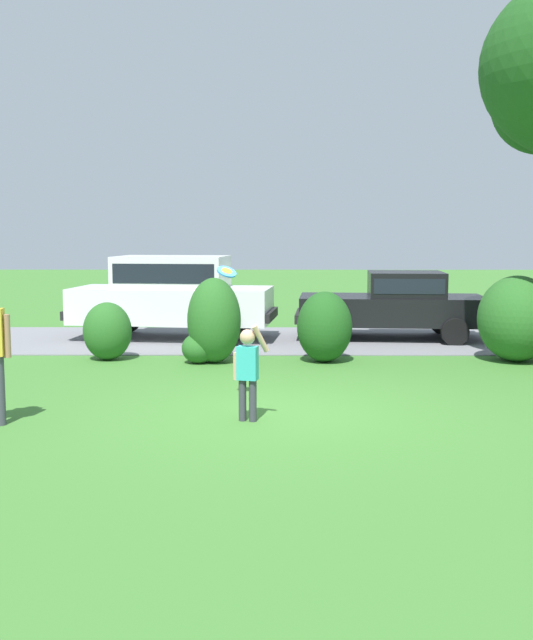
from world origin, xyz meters
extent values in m
plane|color=#3D752D|center=(0.00, 0.00, 0.00)|extent=(80.00, 80.00, 0.00)
cube|color=slate|center=(0.00, 6.95, 0.01)|extent=(28.00, 4.40, 0.02)
ellipsoid|color=#286023|center=(-3.33, 4.26, 0.56)|extent=(0.94, 0.85, 1.12)
ellipsoid|color=#286023|center=(-1.24, 3.98, 0.81)|extent=(1.01, 1.05, 1.61)
ellipsoid|color=#286023|center=(-1.53, 3.90, 0.29)|extent=(0.64, 0.64, 0.57)
ellipsoid|color=#1E511C|center=(0.85, 4.06, 0.67)|extent=(1.05, 1.04, 1.35)
ellipsoid|color=#286023|center=(4.53, 4.16, 0.82)|extent=(1.47, 1.56, 1.64)
cube|color=black|center=(2.62, 7.18, 0.68)|extent=(4.33, 2.17, 0.64)
cube|color=black|center=(2.93, 7.16, 1.28)|extent=(1.80, 1.75, 0.56)
cube|color=black|center=(2.93, 7.16, 1.28)|extent=(1.67, 1.76, 0.34)
cylinder|color=black|center=(1.25, 6.35, 0.30)|extent=(0.62, 0.27, 0.60)
cylinder|color=black|center=(1.40, 8.22, 0.30)|extent=(0.62, 0.27, 0.60)
cylinder|color=black|center=(3.84, 6.14, 0.30)|extent=(0.62, 0.27, 0.60)
cylinder|color=black|center=(3.99, 8.01, 0.30)|extent=(0.62, 0.27, 0.60)
cube|color=black|center=(0.49, 7.35, 0.52)|extent=(0.26, 1.75, 0.20)
cube|color=black|center=(4.75, 7.01, 0.52)|extent=(0.26, 1.75, 0.20)
cube|color=white|center=(-2.43, 7.10, 0.80)|extent=(4.68, 2.34, 0.80)
cube|color=white|center=(-2.43, 7.10, 1.56)|extent=(2.64, 1.89, 0.72)
cube|color=black|center=(-2.43, 7.10, 1.56)|extent=(2.45, 1.89, 0.43)
cylinder|color=black|center=(-3.93, 6.32, 0.34)|extent=(0.70, 0.30, 0.68)
cylinder|color=black|center=(-3.71, 8.19, 0.34)|extent=(0.70, 0.30, 0.68)
cylinder|color=black|center=(-1.16, 6.01, 0.34)|extent=(0.70, 0.30, 0.68)
cylinder|color=black|center=(-0.94, 7.87, 0.34)|extent=(0.70, 0.30, 0.68)
cube|color=black|center=(-4.71, 7.36, 0.60)|extent=(0.32, 1.75, 0.20)
cube|color=black|center=(-0.16, 6.84, 0.60)|extent=(0.32, 1.75, 0.20)
cylinder|color=#383842|center=(-0.54, -0.47, 0.28)|extent=(0.10, 0.10, 0.55)
cylinder|color=#383842|center=(-0.40, -0.51, 0.28)|extent=(0.10, 0.10, 0.55)
cube|color=#33B2B2|center=(-0.47, -0.49, 0.77)|extent=(0.29, 0.22, 0.44)
sphere|color=tan|center=(-0.47, -0.49, 1.11)|extent=(0.20, 0.20, 0.20)
cylinder|color=tan|center=(-0.30, -0.48, 1.09)|extent=(0.23, 0.21, 0.39)
cylinder|color=tan|center=(-0.62, -0.45, 0.72)|extent=(0.07, 0.07, 0.36)
cylinder|color=#337FDB|center=(-0.79, 0.43, 1.91)|extent=(0.31, 0.27, 0.22)
cylinder|color=orange|center=(-0.79, 0.43, 1.91)|extent=(0.17, 0.15, 0.13)
cylinder|color=#A37556|center=(-3.51, -0.70, 1.15)|extent=(0.09, 0.09, 0.55)
camera|label=1|loc=(-0.16, -10.11, 2.45)|focal=42.25mm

